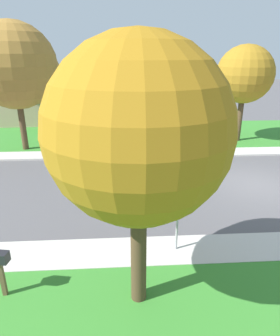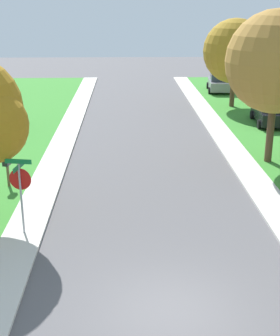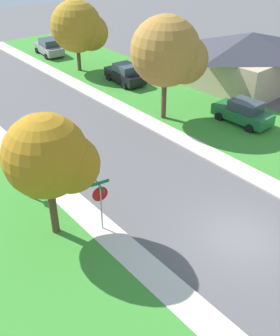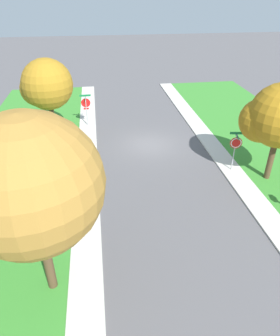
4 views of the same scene
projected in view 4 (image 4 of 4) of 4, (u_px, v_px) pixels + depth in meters
ground_plane at (150, 145)px, 23.27m from camera, size 120.00×120.00×0.00m
sidewalk_east at (86, 281)px, 12.50m from camera, size 1.40×56.00×0.10m
stop_sign_near_corner at (86, 105)px, 25.43m from camera, size 0.92×0.92×2.77m
stop_sign_far_corner at (236, 145)px, 19.03m from camera, size 0.91×0.91×2.77m
tree_sidewalk_far at (45, 86)px, 21.84m from camera, size 3.90×3.63×6.22m
tree_across_left at (24, 186)px, 9.96m from camera, size 5.20×4.84×7.41m
tree_sidewalk_near at (277, 117)px, 17.20m from camera, size 3.98×3.70×6.05m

